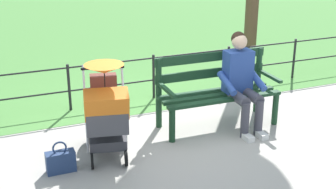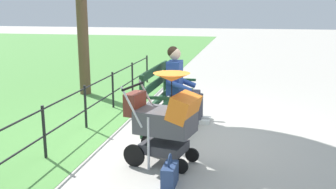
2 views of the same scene
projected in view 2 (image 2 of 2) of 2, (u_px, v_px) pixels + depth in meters
The scene contains 6 objects.
ground_plane at pixel (166, 133), 5.95m from camera, with size 60.00×60.00×0.00m, color #ADA89E.
park_bench at pixel (165, 94), 6.27m from camera, with size 1.61×0.63×0.96m.
person_on_bench at pixel (181, 82), 6.43m from camera, with size 0.54×0.74×1.28m.
stroller at pixel (166, 118), 4.65m from camera, with size 0.67×0.96×1.15m.
handbag at pixel (170, 175), 4.17m from camera, with size 0.32×0.14×0.37m.
park_fence at pixel (92, 98), 6.38m from camera, with size 7.81×0.04×0.70m.
Camera 2 is at (5.55, 1.16, 1.91)m, focal length 41.05 mm.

